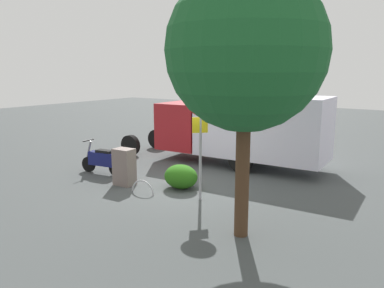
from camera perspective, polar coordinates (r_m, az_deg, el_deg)
ground_plane at (r=12.12m, az=-0.86°, el=-6.58°), size 60.00×60.00×0.00m
box_truck_near at (r=14.79m, az=6.97°, el=2.75°), size 8.61×2.45×2.76m
motorcycle at (r=13.92m, az=-13.37°, el=-2.34°), size 1.81×0.58×1.20m
stop_sign at (r=10.51m, az=1.25°, el=2.66°), size 0.71×0.33×3.20m
street_tree at (r=8.10m, az=8.09°, el=13.66°), size 3.38×3.38×5.76m
utility_cabinet at (r=12.43m, az=-10.19°, el=-3.43°), size 0.66×0.50×1.20m
bike_rack_hoop at (r=11.65m, az=-7.44°, el=-7.40°), size 0.85×0.09×0.85m
shrub_near_sign at (r=11.95m, az=-1.69°, el=-4.94°), size 1.11×0.91×0.76m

